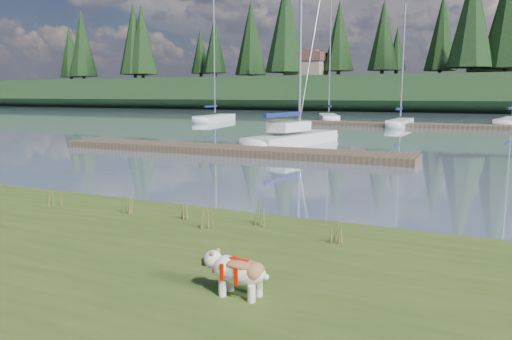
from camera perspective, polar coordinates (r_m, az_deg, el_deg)
The scene contains 23 objects.
ground at distance 40.25m, azimuth 16.26°, elevation 4.75°, with size 200.00×200.00×0.00m, color gray.
ridge at distance 82.91m, azimuth 21.10°, elevation 8.11°, with size 200.00×20.00×5.00m, color #1A3017.
bulldog at distance 5.52m, azimuth -2.01°, elevation -11.36°, with size 0.77×0.34×0.47m.
sailboat_main at distance 25.36m, azimuth 4.90°, elevation 3.90°, with size 2.74×8.00×11.40m.
dock_near at distance 21.45m, azimuth -3.59°, elevation 2.31°, with size 16.00×2.00×0.30m, color #4C3D2C.
dock_far at distance 39.97m, azimuth 19.10°, elevation 4.81°, with size 26.00×2.20×0.30m, color #4C3D2C.
sailboat_bg_0 at distance 47.58m, azimuth -4.40°, elevation 6.02°, with size 2.60×7.95×11.35m.
sailboat_bg_1 at distance 49.55m, azimuth 8.24°, elevation 6.07°, with size 4.18×7.62×11.39m.
sailboat_bg_2 at distance 41.12m, azimuth 16.29°, elevation 5.29°, with size 1.31×6.15×9.42m.
weed_0 at distance 9.48m, azimuth -14.43°, elevation -3.28°, with size 0.17×0.14×0.62m.
weed_1 at distance 8.83m, azimuth -8.04°, elevation -4.53°, with size 0.17×0.14×0.42m.
weed_2 at distance 8.35m, azimuth 0.57°, elevation -4.74°, with size 0.17×0.14×0.58m.
weed_3 at distance 10.52m, azimuth -22.03°, elevation -2.81°, with size 0.17×0.14×0.47m.
weed_4 at distance 8.18m, azimuth -5.68°, elevation -5.51°, with size 0.17×0.14×0.43m.
weed_5 at distance 7.46m, azimuth 9.44°, elevation -6.77°, with size 0.17×0.14×0.50m.
mud_lip at distance 10.52m, azimuth -12.34°, elevation -5.04°, with size 60.00×0.50×0.14m, color #33281C.
conifer_0 at distance 98.67m, azimuth -13.77°, elevation 14.34°, with size 5.72×5.72×14.15m.
conifer_1 at distance 93.41m, azimuth -4.74°, elevation 14.05°, with size 4.40×4.40×11.30m.
conifer_2 at distance 84.45m, azimuth 3.40°, elevation 16.18°, with size 6.60×6.60×16.05m.
conifer_3 at distance 83.79m, azimuth 14.35°, elevation 14.75°, with size 4.84×4.84×12.25m.
conifer_4 at distance 76.48m, azimuth 23.47°, elevation 15.95°, with size 6.16×6.16×15.10m.
house_0 at distance 84.68m, azimuth 5.80°, elevation 11.90°, with size 6.30×5.30×4.65m.
house_1 at distance 80.81m, azimuth 25.51°, elevation 11.27°, with size 6.30×5.30×4.65m.
Camera 1 is at (6.28, -9.67, 2.53)m, focal length 35.00 mm.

